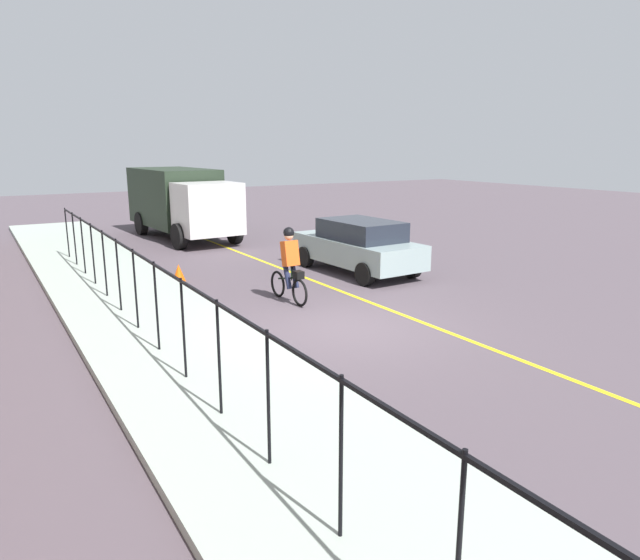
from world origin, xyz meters
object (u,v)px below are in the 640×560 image
(box_truck_background, at_px, (181,200))
(traffic_cone_near, at_px, (179,273))
(cyclist_lead, at_px, (290,265))
(patrol_sedan, at_px, (358,245))

(box_truck_background, height_order, traffic_cone_near, box_truck_background)
(cyclist_lead, xyz_separation_m, patrol_sedan, (1.89, -3.32, -0.09))
(patrol_sedan, height_order, box_truck_background, box_truck_background)
(patrol_sedan, bearing_deg, traffic_cone_near, 69.08)
(patrol_sedan, distance_m, box_truck_background, 9.47)
(patrol_sedan, bearing_deg, cyclist_lead, 117.56)
(patrol_sedan, relative_size, traffic_cone_near, 9.24)
(patrol_sedan, xyz_separation_m, box_truck_background, (9.15, 2.33, 0.73))
(cyclist_lead, bearing_deg, traffic_cone_near, 22.25)
(cyclist_lead, relative_size, patrol_sedan, 0.41)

